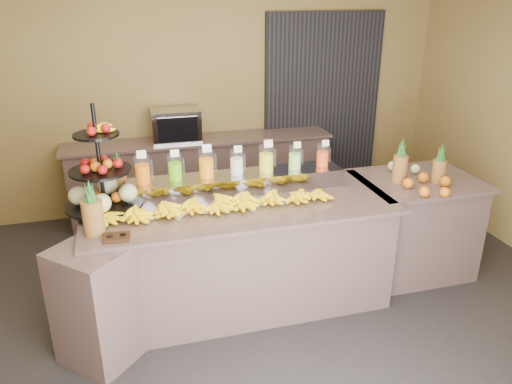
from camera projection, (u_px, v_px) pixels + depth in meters
name	position (u px, v px, depth m)	size (l,w,h in m)	color
ground	(250.00, 320.00, 4.13)	(6.00, 6.00, 0.00)	black
room_envelope	(247.00, 75.00, 4.16)	(6.04, 5.02, 2.82)	olive
buffet_counter	(229.00, 258.00, 4.15)	(2.75, 1.25, 0.93)	gray
right_counter	(412.00, 225.00, 4.73)	(1.08, 0.88, 0.93)	gray
back_ledge	(201.00, 176.00, 5.95)	(3.10, 0.55, 0.93)	gray
pitcher_tray	(237.00, 182.00, 4.27)	(1.85, 0.30, 0.15)	gray
juice_pitcher_orange_a	(143.00, 171.00, 4.01)	(0.13, 0.13, 0.30)	silver
juice_pitcher_green	(175.00, 169.00, 4.08)	(0.12, 0.12, 0.29)	silver
juice_pitcher_orange_b	(206.00, 165.00, 4.14)	(0.13, 0.13, 0.31)	silver
juice_pitcher_milk	(237.00, 164.00, 4.21)	(0.11, 0.12, 0.28)	silver
juice_pitcher_lemon	(266.00, 160.00, 4.27)	(0.13, 0.13, 0.31)	silver
juice_pitcher_lime	(295.00, 159.00, 4.34)	(0.11, 0.12, 0.27)	silver
juice_pitcher_orange_c	(323.00, 157.00, 4.40)	(0.11, 0.11, 0.26)	silver
banana_heap	(219.00, 201.00, 3.91)	(1.88, 0.17, 0.16)	yellow
fruit_stand	(107.00, 184.00, 3.86)	(0.69, 0.69, 0.85)	black
condiment_caddy	(117.00, 237.00, 3.46)	(0.18, 0.13, 0.03)	#321C0D
pineapple_left_a	(93.00, 214.00, 3.49)	(0.15, 0.15, 0.41)	brown
pineapple_left_b	(119.00, 179.00, 4.14)	(0.13, 0.13, 0.40)	brown
right_fruit_pile	(423.00, 178.00, 4.37)	(0.46, 0.44, 0.24)	brown
oven_warmer	(176.00, 125.00, 5.64)	(0.54, 0.38, 0.36)	gray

